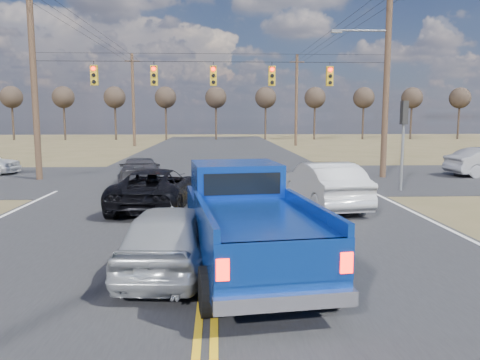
{
  "coord_description": "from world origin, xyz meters",
  "views": [
    {
      "loc": [
        0.19,
        -6.37,
        3.23
      ],
      "look_at": [
        0.8,
        6.37,
        1.5
      ],
      "focal_mm": 35.0,
      "sensor_mm": 36.0,
      "label": 1
    }
  ],
  "objects_px": {
    "silver_suv": "(171,237)",
    "white_car_queue": "(324,185)",
    "pickup_truck": "(246,222)",
    "dgrey_car_queue": "(140,172)",
    "black_suv": "(156,189)"
  },
  "relations": [
    {
      "from": "silver_suv",
      "to": "white_car_queue",
      "type": "relative_size",
      "value": 0.86
    },
    {
      "from": "pickup_truck",
      "to": "white_car_queue",
      "type": "height_order",
      "value": "pickup_truck"
    },
    {
      "from": "pickup_truck",
      "to": "dgrey_car_queue",
      "type": "relative_size",
      "value": 1.29
    },
    {
      "from": "black_suv",
      "to": "dgrey_car_queue",
      "type": "relative_size",
      "value": 1.11
    },
    {
      "from": "pickup_truck",
      "to": "white_car_queue",
      "type": "xyz_separation_m",
      "value": [
        3.21,
        6.9,
        -0.24
      ]
    },
    {
      "from": "black_suv",
      "to": "dgrey_car_queue",
      "type": "distance_m",
      "value": 5.67
    },
    {
      "from": "black_suv",
      "to": "pickup_truck",
      "type": "bearing_deg",
      "value": 117.06
    },
    {
      "from": "dgrey_car_queue",
      "to": "white_car_queue",
      "type": "bearing_deg",
      "value": 135.71
    },
    {
      "from": "silver_suv",
      "to": "dgrey_car_queue",
      "type": "relative_size",
      "value": 0.92
    },
    {
      "from": "silver_suv",
      "to": "white_car_queue",
      "type": "height_order",
      "value": "white_car_queue"
    },
    {
      "from": "black_suv",
      "to": "silver_suv",
      "type": "bearing_deg",
      "value": 105.18
    },
    {
      "from": "pickup_truck",
      "to": "silver_suv",
      "type": "xyz_separation_m",
      "value": [
        -1.57,
        0.11,
        -0.33
      ]
    },
    {
      "from": "silver_suv",
      "to": "pickup_truck",
      "type": "bearing_deg",
      "value": -179.42
    },
    {
      "from": "pickup_truck",
      "to": "white_car_queue",
      "type": "bearing_deg",
      "value": 57.72
    },
    {
      "from": "pickup_truck",
      "to": "silver_suv",
      "type": "relative_size",
      "value": 1.41
    }
  ]
}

